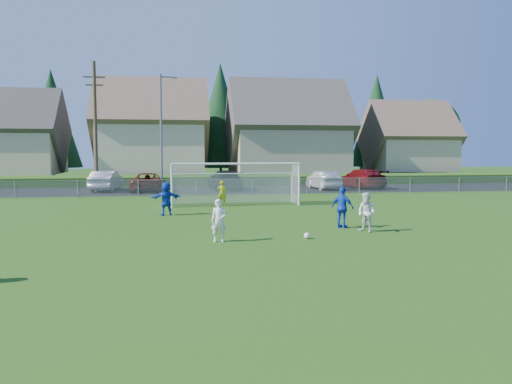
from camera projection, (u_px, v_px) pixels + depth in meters
ground at (302, 266)px, 13.71m from camera, size 160.00×160.00×0.00m
asphalt_lot at (218, 190)px, 40.78m from camera, size 60.00×60.00×0.00m
grass_embankment at (212, 180)px, 48.13m from camera, size 70.00×6.00×0.80m
soccer_ball at (307, 236)px, 18.01m from camera, size 0.22×0.22×0.22m
player_white_a at (219, 221)px, 17.32m from camera, size 0.56×0.39×1.50m
player_white_b at (366, 212)px, 19.42m from camera, size 0.88×0.94×1.55m
player_blue_a at (342, 208)px, 20.48m from camera, size 0.97×1.01×1.69m
player_blue_b at (166, 199)px, 24.56m from camera, size 1.61×0.91×1.65m
goalkeeper at (222, 193)px, 28.71m from camera, size 0.61×0.48×1.47m
car_b at (107, 181)px, 39.57m from camera, size 2.22×5.06×1.62m
car_c at (148, 182)px, 39.32m from camera, size 2.63×5.30×1.44m
car_d at (225, 180)px, 40.77m from camera, size 2.65×5.64×1.59m
car_f at (323, 180)px, 41.27m from camera, size 1.89×4.62×1.49m
car_g at (362, 179)px, 42.61m from camera, size 2.93×5.87×1.64m
soccer_goal at (234, 177)px, 29.38m from camera, size 7.42×1.90×2.50m
chainlink_fence at (225, 187)px, 35.31m from camera, size 52.06×0.06×1.20m
streetlight at (162, 129)px, 38.21m from camera, size 1.38×0.18×9.00m
utility_pole at (95, 125)px, 38.37m from camera, size 1.60×0.26×10.00m
houses_row at (225, 113)px, 55.21m from camera, size 53.90×11.45×13.27m
tree_row at (212, 121)px, 61.28m from camera, size 65.98×12.36×13.80m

